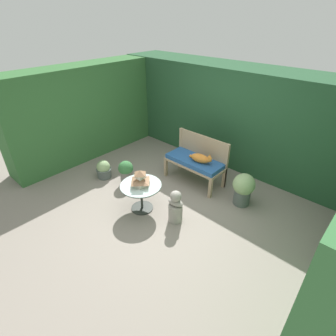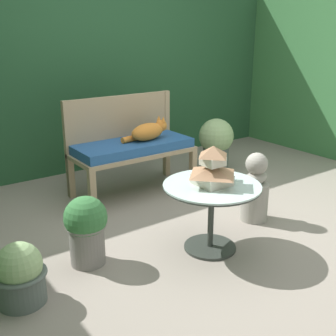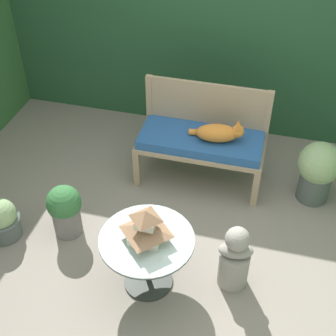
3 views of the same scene
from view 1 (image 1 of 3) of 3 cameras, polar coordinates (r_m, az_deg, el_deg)
name	(u,v)px [view 1 (image 1 of 3)]	position (r m, az deg, el deg)	size (l,w,h in m)	color
ground	(168,205)	(4.88, -0.06, -7.97)	(30.00, 30.00, 0.00)	gray
foliage_hedge_back	(242,116)	(6.16, 15.74, 10.76)	(6.40, 1.07, 2.11)	#234C2D
foliage_hedge_left	(81,113)	(6.49, -18.33, 11.31)	(0.70, 3.50, 2.09)	#336633
garden_bench	(195,163)	(5.31, 5.80, 1.19)	(1.21, 0.54, 0.53)	tan
bench_backrest	(203,148)	(5.38, 7.55, 4.25)	(1.21, 0.06, 0.95)	tan
cat	(201,158)	(5.12, 7.18, 2.11)	(0.52, 0.23, 0.22)	orange
patio_table	(141,190)	(4.58, -5.88, -4.78)	(0.72, 0.72, 0.52)	#2D332D
pagoda_birdhouse	(140,179)	(4.45, -6.04, -2.35)	(0.30, 0.30, 0.29)	beige
garden_bust	(176,208)	(4.39, 1.65, -8.60)	(0.29, 0.24, 0.60)	gray
potted_plant_table_near	(243,188)	(4.90, 16.08, -4.21)	(0.40, 0.40, 0.62)	#4C5651
potted_plant_path_edge	(104,169)	(5.71, -13.82, -0.31)	(0.32, 0.32, 0.39)	#4C5651
potted_plant_bench_left	(126,172)	(5.38, -9.13, -0.76)	(0.30, 0.30, 0.50)	slate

